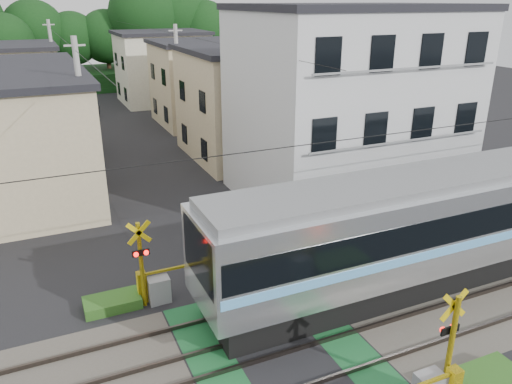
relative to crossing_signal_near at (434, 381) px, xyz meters
name	(u,v)px	position (x,y,z in m)	size (l,w,h in m)	color
ground	(274,345)	(-2.59, 3.65, -0.71)	(120.00, 120.00, 0.00)	black
track_bed	(274,344)	(-2.59, 3.65, -0.67)	(120.00, 120.00, 0.14)	#47423A
crossing_signal_near	(434,381)	(0.00, 0.00, 0.00)	(4.74, 0.65, 3.09)	yellow
crossing_signal_far	(156,283)	(-5.17, 7.31, 0.00)	(4.74, 0.65, 3.09)	yellow
apartment_block	(346,105)	(5.91, 13.15, 3.94)	(10.20, 8.36, 9.30)	silver
houses_row	(118,93)	(-2.33, 29.57, 2.53)	(22.07, 31.35, 6.80)	#CAB78F
tree_hill	(88,37)	(-1.42, 52.75, 4.84)	(40.00, 11.20, 11.87)	#113311
catenary	(447,197)	(3.41, 3.69, 2.98)	(60.00, 5.04, 7.00)	#2D2D33
utility_poles	(105,88)	(-3.64, 26.66, 3.37)	(7.90, 42.00, 8.00)	#A5A5A0
pedestrian	(96,107)	(-3.18, 36.98, 0.20)	(0.66, 0.43, 1.82)	#2A2B34
weed_patches	(327,327)	(-0.83, 3.56, -0.53)	(10.25, 8.80, 0.40)	#2D5E1E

